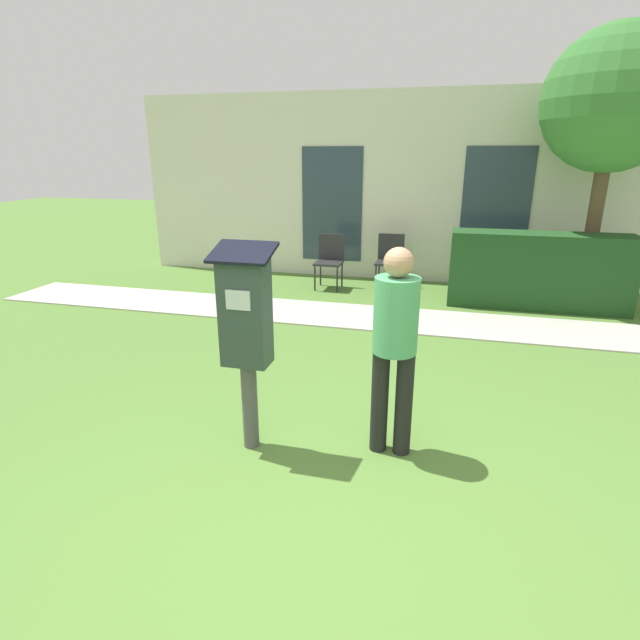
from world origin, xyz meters
TOP-DOWN VIEW (x-y plane):
  - ground_plane at (0.00, 0.00)m, footprint 40.00×40.00m
  - sidewalk at (0.00, 4.17)m, footprint 12.00×1.10m
  - building_facade at (0.00, 6.65)m, footprint 10.00×0.26m
  - parking_meter at (-0.69, 0.76)m, footprint 0.44×0.31m
  - person_standing at (0.37, 0.97)m, footprint 0.32×0.32m
  - outdoor_chair_left at (-1.23, 5.68)m, footprint 0.44×0.44m
  - outdoor_chair_middle at (-0.25, 5.95)m, footprint 0.44×0.44m
  - hedge_row at (1.99, 5.31)m, footprint 2.51×0.60m
  - tree at (2.69, 5.62)m, footprint 1.90×1.90m

SIDE VIEW (x-z plane):
  - ground_plane at x=0.00m, z-range 0.00..0.00m
  - sidewalk at x=0.00m, z-range 0.00..0.02m
  - outdoor_chair_left at x=-1.23m, z-range 0.08..0.98m
  - outdoor_chair_middle at x=-0.25m, z-range 0.08..0.98m
  - hedge_row at x=1.99m, z-range 0.00..1.10m
  - person_standing at x=0.37m, z-range 0.14..1.72m
  - parking_meter at x=-0.69m, z-range 0.22..1.81m
  - building_facade at x=0.00m, z-range 0.00..3.20m
  - tree at x=2.69m, z-range 0.94..4.75m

